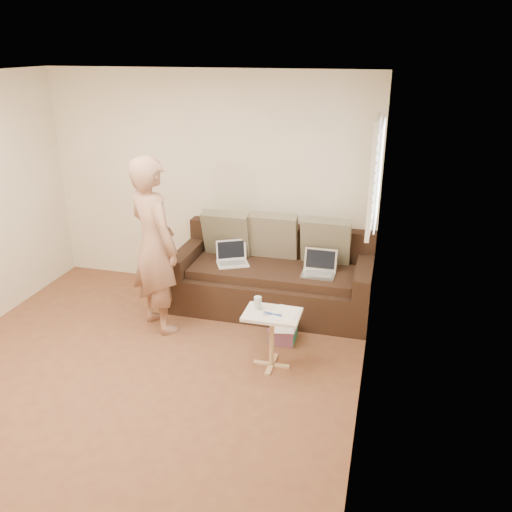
{
  "coord_description": "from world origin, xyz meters",
  "views": [
    {
      "loc": [
        2.09,
        -3.51,
        2.84
      ],
      "look_at": [
        0.8,
        1.4,
        0.78
      ],
      "focal_mm": 36.74,
      "sensor_mm": 36.0,
      "label": 1
    }
  ],
  "objects_px": {
    "person": "(154,246)",
    "sofa": "(273,274)",
    "striped_box": "(283,333)",
    "side_table": "(272,340)",
    "drinking_glass": "(258,303)",
    "laptop_white": "(233,264)",
    "laptop_silver": "(318,275)"
  },
  "relations": [
    {
      "from": "laptop_silver",
      "to": "side_table",
      "type": "xyz_separation_m",
      "value": [
        -0.27,
        -1.04,
        -0.24
      ]
    },
    {
      "from": "person",
      "to": "striped_box",
      "type": "bearing_deg",
      "value": -143.57
    },
    {
      "from": "side_table",
      "to": "drinking_glass",
      "type": "bearing_deg",
      "value": 161.76
    },
    {
      "from": "person",
      "to": "side_table",
      "type": "relative_size",
      "value": 3.31
    },
    {
      "from": "drinking_glass",
      "to": "striped_box",
      "type": "bearing_deg",
      "value": 69.02
    },
    {
      "from": "laptop_white",
      "to": "drinking_glass",
      "type": "relative_size",
      "value": 2.89
    },
    {
      "from": "person",
      "to": "side_table",
      "type": "bearing_deg",
      "value": -163.06
    },
    {
      "from": "laptop_silver",
      "to": "drinking_glass",
      "type": "distance_m",
      "value": 1.08
    },
    {
      "from": "side_table",
      "to": "striped_box",
      "type": "distance_m",
      "value": 0.51
    },
    {
      "from": "laptop_white",
      "to": "sofa",
      "type": "bearing_deg",
      "value": -18.27
    },
    {
      "from": "striped_box",
      "to": "laptop_white",
      "type": "bearing_deg",
      "value": 139.42
    },
    {
      "from": "drinking_glass",
      "to": "laptop_white",
      "type": "bearing_deg",
      "value": 118.37
    },
    {
      "from": "laptop_silver",
      "to": "striped_box",
      "type": "bearing_deg",
      "value": -113.91
    },
    {
      "from": "laptop_white",
      "to": "side_table",
      "type": "height_order",
      "value": "laptop_white"
    },
    {
      "from": "person",
      "to": "sofa",
      "type": "bearing_deg",
      "value": -111.24
    },
    {
      "from": "side_table",
      "to": "drinking_glass",
      "type": "relative_size",
      "value": 4.7
    },
    {
      "from": "laptop_silver",
      "to": "drinking_glass",
      "type": "bearing_deg",
      "value": -112.51
    },
    {
      "from": "laptop_silver",
      "to": "person",
      "type": "distance_m",
      "value": 1.77
    },
    {
      "from": "person",
      "to": "drinking_glass",
      "type": "relative_size",
      "value": 15.54
    },
    {
      "from": "laptop_white",
      "to": "person",
      "type": "xyz_separation_m",
      "value": [
        -0.63,
        -0.66,
        0.41
      ]
    },
    {
      "from": "sofa",
      "to": "side_table",
      "type": "xyz_separation_m",
      "value": [
        0.26,
        -1.16,
        -0.14
      ]
    },
    {
      "from": "person",
      "to": "striped_box",
      "type": "height_order",
      "value": "person"
    },
    {
      "from": "sofa",
      "to": "striped_box",
      "type": "xyz_separation_m",
      "value": [
        0.27,
        -0.69,
        -0.34
      ]
    },
    {
      "from": "laptop_silver",
      "to": "person",
      "type": "height_order",
      "value": "person"
    },
    {
      "from": "person",
      "to": "striped_box",
      "type": "distance_m",
      "value": 1.6
    },
    {
      "from": "laptop_silver",
      "to": "drinking_glass",
      "type": "relative_size",
      "value": 2.97
    },
    {
      "from": "side_table",
      "to": "striped_box",
      "type": "bearing_deg",
      "value": 88.32
    },
    {
      "from": "laptop_silver",
      "to": "drinking_glass",
      "type": "xyz_separation_m",
      "value": [
        -0.42,
        -0.99,
        0.1
      ]
    },
    {
      "from": "laptop_silver",
      "to": "side_table",
      "type": "height_order",
      "value": "laptop_silver"
    },
    {
      "from": "striped_box",
      "to": "side_table",
      "type": "bearing_deg",
      "value": -91.68
    },
    {
      "from": "laptop_silver",
      "to": "side_table",
      "type": "bearing_deg",
      "value": -104.18
    },
    {
      "from": "laptop_white",
      "to": "person",
      "type": "distance_m",
      "value": 1.0
    }
  ]
}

